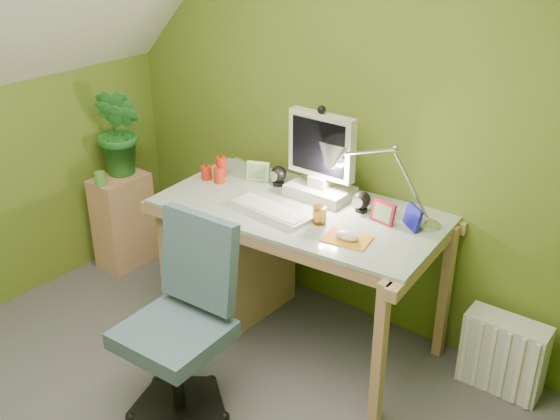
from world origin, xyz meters
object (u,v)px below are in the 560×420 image
Objects in this scene: side_ledge at (124,221)px; radiator at (503,354)px; desk_lamp at (399,166)px; monitor at (321,151)px; task_chair at (173,333)px; potted_plant at (120,132)px; desk at (299,273)px.

radiator is (2.45, 0.36, -0.11)m from side_ledge.
desk_lamp is at bearing 8.01° from side_ledge.
monitor reaches higher than task_chair.
radiator is at bearing 8.34° from side_ledge.
radiator is (2.45, 0.31, -0.71)m from potted_plant.
monitor is at bearing -176.61° from radiator.
desk_lamp reaches higher than potted_plant.
radiator is at bearing 9.23° from desk.
task_chair is at bearing -110.04° from desk_lamp.
side_ledge is at bearing -173.67° from radiator.
desk is 2.88× the size of monitor.
task_chair is at bearing -95.11° from monitor.
radiator is (0.61, 0.10, -0.88)m from desk_lamp.
monitor reaches higher than side_ledge.
desk_lamp reaches higher than radiator.
potted_plant reaches higher than task_chair.
monitor is 1.29× the size of radiator.
radiator is (1.06, 0.28, -0.20)m from desk.
task_chair is at bearing -31.99° from potted_plant.
potted_plant is at bearing -174.82° from radiator.
monitor is at bearing 8.54° from potted_plant.
potted_plant is 1.46× the size of radiator.
potted_plant is (-1.84, -0.21, -0.16)m from desk_lamp.
desk_lamp is 1.31m from task_chair.
potted_plant is at bearing 144.50° from task_chair.
desk reaches higher than side_ledge.
monitor is at bearing 10.55° from side_ledge.
desk is at bearing 81.45° from task_chair.
desk_lamp reaches higher than desk.
monitor is 1.19m from task_chair.
task_chair is (-0.07, -1.03, -0.59)m from monitor.
potted_plant is (-1.39, -0.21, -0.14)m from monitor.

